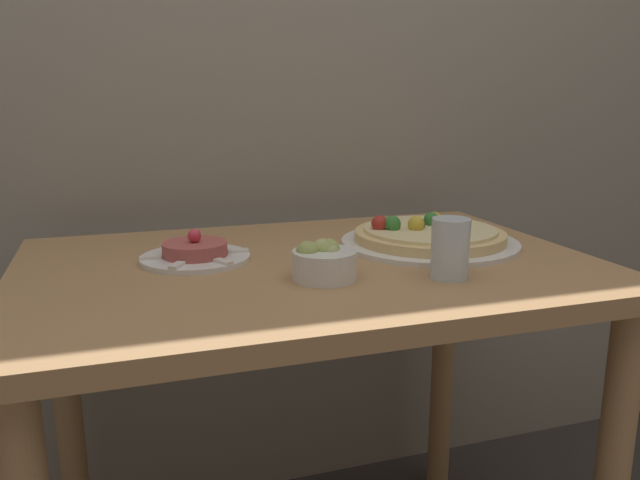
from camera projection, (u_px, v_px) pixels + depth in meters
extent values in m
cube|color=gray|center=(249.00, 10.00, 1.53)|extent=(8.00, 0.05, 2.60)
cube|color=#AD7F51|center=(309.00, 270.00, 1.19)|extent=(1.08, 0.74, 0.03)
cylinder|color=#AD7F51|center=(69.00, 419.00, 1.42)|extent=(0.06, 0.06, 0.75)
cylinder|color=#AD7F51|center=(443.00, 364.00, 1.71)|extent=(0.06, 0.06, 0.75)
cylinder|color=white|center=(429.00, 243.00, 1.31)|extent=(0.37, 0.37, 0.01)
cylinder|color=#E5C17F|center=(430.00, 236.00, 1.31)|extent=(0.31, 0.31, 0.02)
cylinder|color=beige|center=(430.00, 229.00, 1.30)|extent=(0.28, 0.28, 0.01)
sphere|color=#387F33|center=(392.00, 224.00, 1.29)|extent=(0.04, 0.04, 0.04)
sphere|color=#B22D23|center=(380.00, 224.00, 1.29)|extent=(0.03, 0.03, 0.03)
sphere|color=#997047|center=(447.00, 233.00, 1.23)|extent=(0.02, 0.02, 0.02)
sphere|color=gold|center=(434.00, 219.00, 1.34)|extent=(0.03, 0.03, 0.03)
sphere|color=#387F33|center=(431.00, 220.00, 1.33)|extent=(0.03, 0.03, 0.03)
sphere|color=gold|center=(416.00, 224.00, 1.29)|extent=(0.03, 0.03, 0.03)
sphere|color=black|center=(420.00, 224.00, 1.31)|extent=(0.02, 0.02, 0.02)
sphere|color=#997047|center=(436.00, 220.00, 1.35)|extent=(0.02, 0.02, 0.02)
cylinder|color=white|center=(195.00, 258.00, 1.19)|extent=(0.21, 0.21, 0.01)
cylinder|color=#B2514C|center=(195.00, 249.00, 1.18)|extent=(0.12, 0.12, 0.03)
sphere|color=#E0384C|center=(194.00, 236.00, 1.18)|extent=(0.03, 0.03, 0.03)
cube|color=white|center=(238.00, 251.00, 1.21)|extent=(0.04, 0.02, 0.01)
cube|color=white|center=(211.00, 244.00, 1.26)|extent=(0.03, 0.04, 0.01)
cube|color=white|center=(170.00, 247.00, 1.24)|extent=(0.03, 0.04, 0.01)
cube|color=white|center=(150.00, 257.00, 1.16)|extent=(0.04, 0.02, 0.01)
cube|color=white|center=(177.00, 265.00, 1.11)|extent=(0.03, 0.04, 0.01)
cube|color=white|center=(223.00, 262.00, 1.13)|extent=(0.03, 0.04, 0.01)
cylinder|color=white|center=(324.00, 265.00, 1.06)|extent=(0.11, 0.11, 0.05)
sphere|color=#8EA34C|center=(316.00, 251.00, 1.07)|extent=(0.03, 0.03, 0.03)
sphere|color=#B7BC70|center=(330.00, 252.00, 1.06)|extent=(0.03, 0.03, 0.03)
sphere|color=#B7BC70|center=(323.00, 250.00, 1.07)|extent=(0.04, 0.04, 0.04)
sphere|color=#A3B25B|center=(307.00, 252.00, 1.05)|extent=(0.04, 0.04, 0.04)
sphere|color=#A3B25B|center=(326.00, 251.00, 1.06)|extent=(0.03, 0.03, 0.03)
sphere|color=#A3B25B|center=(327.00, 250.00, 1.07)|extent=(0.04, 0.04, 0.04)
cylinder|color=silver|center=(450.00, 248.00, 1.06)|extent=(0.07, 0.07, 0.10)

